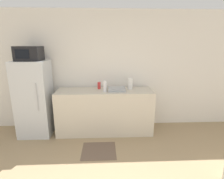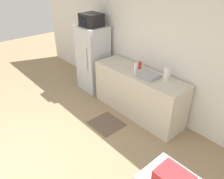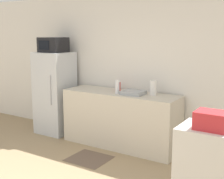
% 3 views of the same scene
% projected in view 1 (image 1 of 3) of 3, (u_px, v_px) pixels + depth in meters
% --- Properties ---
extents(wall_back, '(8.00, 0.06, 2.60)m').
position_uv_depth(wall_back, '(101.00, 71.00, 3.94)').
color(wall_back, white).
rests_on(wall_back, ground_plane).
extents(refrigerator, '(0.64, 0.61, 1.57)m').
position_uv_depth(refrigerator, '(34.00, 99.00, 3.62)').
color(refrigerator, silver).
rests_on(refrigerator, ground_plane).
extents(microwave, '(0.46, 0.41, 0.28)m').
position_uv_depth(microwave, '(29.00, 53.00, 3.39)').
color(microwave, black).
rests_on(microwave, refrigerator).
extents(counter, '(2.02, 0.62, 0.94)m').
position_uv_depth(counter, '(105.00, 111.00, 3.79)').
color(counter, beige).
rests_on(counter, ground_plane).
extents(sink_basin, '(0.36, 0.30, 0.06)m').
position_uv_depth(sink_basin, '(117.00, 89.00, 3.65)').
color(sink_basin, '#9EA3A8').
rests_on(sink_basin, counter).
extents(bottle_tall, '(0.07, 0.07, 0.23)m').
position_uv_depth(bottle_tall, '(105.00, 86.00, 3.53)').
color(bottle_tall, silver).
rests_on(bottle_tall, counter).
extents(bottle_short, '(0.07, 0.07, 0.15)m').
position_uv_depth(bottle_short, '(99.00, 86.00, 3.78)').
color(bottle_short, red).
rests_on(bottle_short, counter).
extents(paper_towel_roll, '(0.11, 0.11, 0.24)m').
position_uv_depth(paper_towel_roll, '(130.00, 84.00, 3.76)').
color(paper_towel_roll, white).
rests_on(paper_towel_roll, counter).
extents(kitchen_rug, '(0.61, 0.56, 0.01)m').
position_uv_depth(kitchen_rug, '(99.00, 151.00, 3.17)').
color(kitchen_rug, brown).
rests_on(kitchen_rug, ground_plane).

